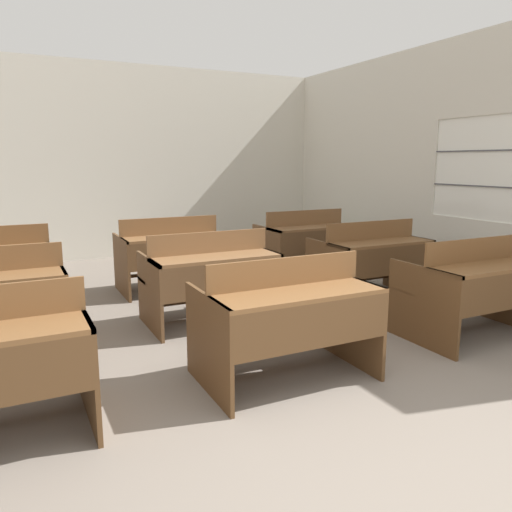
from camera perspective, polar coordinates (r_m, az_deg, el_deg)
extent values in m
plane|color=#70665B|center=(2.73, 20.08, -24.00)|extent=(30.00, 30.00, 0.00)
cube|color=beige|center=(8.29, -14.89, 10.28)|extent=(6.76, 0.06, 3.02)
cube|color=beige|center=(7.04, 19.78, 1.08)|extent=(0.06, 6.59, 0.84)
cube|color=beige|center=(7.03, 20.93, 18.32)|extent=(0.06, 6.59, 0.97)
cube|color=beige|center=(8.20, 11.68, 9.97)|extent=(0.06, 3.24, 1.21)
cube|color=white|center=(6.53, 24.42, 9.10)|extent=(0.02, 1.40, 1.21)
cube|color=#4C4C51|center=(6.53, 24.18, 7.30)|extent=(0.02, 1.40, 0.02)
cube|color=#4C4C51|center=(6.52, 24.46, 10.91)|extent=(0.02, 1.40, 0.02)
cube|color=#54371F|center=(3.22, -18.81, -11.53)|extent=(0.03, 0.80, 0.68)
cube|color=#54371E|center=(3.36, -5.52, -10.02)|extent=(0.03, 0.80, 0.68)
cube|color=#54371E|center=(3.90, 10.70, -7.20)|extent=(0.03, 0.80, 0.68)
cube|color=brown|center=(3.33, 5.02, -4.35)|extent=(1.19, 0.39, 0.03)
cube|color=#54371E|center=(3.23, 6.70, -7.97)|extent=(1.13, 0.02, 0.30)
cube|color=brown|center=(3.46, 3.45, -1.80)|extent=(1.19, 0.02, 0.20)
cube|color=brown|center=(3.77, 1.38, -6.38)|extent=(1.19, 0.30, 0.03)
cube|color=#54371E|center=(3.86, 1.36, -10.15)|extent=(1.13, 0.04, 0.04)
cube|color=#52351C|center=(4.40, 18.42, -5.49)|extent=(0.03, 0.80, 0.68)
cube|color=brown|center=(4.62, 25.54, -1.10)|extent=(1.19, 0.39, 0.03)
cube|color=#52351C|center=(4.55, 27.20, -3.58)|extent=(1.13, 0.02, 0.30)
cube|color=brown|center=(4.71, 23.89, 0.68)|extent=(1.19, 0.02, 0.20)
cube|color=brown|center=(4.95, 21.24, -2.96)|extent=(1.19, 0.30, 0.03)
cube|color=#52351C|center=(5.02, 21.04, -5.90)|extent=(1.13, 0.04, 0.04)
cube|color=brown|center=(4.53, -21.08, -5.20)|extent=(0.03, 0.80, 0.68)
cube|color=brown|center=(4.65, -12.05, -4.29)|extent=(0.03, 0.80, 0.68)
cube|color=brown|center=(5.05, 0.77, -2.85)|extent=(0.03, 0.80, 0.68)
cube|color=brown|center=(4.57, -4.52, -0.19)|extent=(1.19, 0.39, 0.03)
cube|color=brown|center=(4.43, -3.59, -2.72)|extent=(1.13, 0.02, 0.30)
cube|color=brown|center=(4.72, -5.39, 1.56)|extent=(1.19, 0.02, 0.20)
cube|color=brown|center=(5.03, -6.40, -2.08)|extent=(1.19, 0.30, 0.03)
cube|color=brown|center=(5.09, -6.34, -4.99)|extent=(1.13, 0.04, 0.04)
cube|color=brown|center=(5.43, 7.98, -2.00)|extent=(0.03, 0.80, 0.68)
cube|color=brown|center=(6.14, 16.93, -0.86)|extent=(0.03, 0.80, 0.68)
cube|color=brown|center=(5.56, 14.18, 1.48)|extent=(1.19, 0.39, 0.03)
cube|color=brown|center=(5.45, 15.36, -0.55)|extent=(1.13, 0.02, 0.30)
cube|color=brown|center=(5.68, 13.02, 2.90)|extent=(1.19, 0.02, 0.20)
cube|color=brown|center=(5.94, 11.27, -0.23)|extent=(1.19, 0.30, 0.03)
cube|color=brown|center=(6.00, 11.18, -2.72)|extent=(1.13, 0.04, 0.04)
cube|color=#54371E|center=(5.87, -22.46, -1.74)|extent=(0.03, 0.80, 0.68)
cube|color=brown|center=(5.96, -15.11, -1.12)|extent=(0.03, 0.80, 0.68)
cube|color=brown|center=(6.28, -4.72, -0.18)|extent=(0.03, 0.80, 0.68)
cube|color=brown|center=(5.85, -9.30, 2.12)|extent=(1.19, 0.39, 0.03)
cube|color=brown|center=(5.70, -8.70, 0.21)|extent=(1.13, 0.02, 0.30)
cube|color=brown|center=(6.01, -9.87, 3.43)|extent=(1.19, 0.02, 0.20)
cube|color=brown|center=(6.31, -10.45, 0.45)|extent=(1.19, 0.30, 0.03)
cube|color=brown|center=(6.37, -10.37, -1.90)|extent=(1.13, 0.04, 0.04)
cube|color=brown|center=(6.60, 1.21, 0.38)|extent=(0.03, 0.80, 0.68)
cube|color=brown|center=(7.20, 9.39, 1.12)|extent=(0.03, 0.80, 0.68)
cube|color=brown|center=(6.66, 6.45, 3.24)|extent=(1.19, 0.39, 0.03)
cube|color=brown|center=(6.53, 7.30, 1.59)|extent=(1.13, 0.02, 0.30)
cube|color=brown|center=(6.80, 5.62, 4.38)|extent=(1.19, 0.02, 0.20)
cube|color=brown|center=(7.07, 4.44, 1.70)|extent=(1.19, 0.30, 0.03)
cube|color=brown|center=(7.12, 4.40, -0.41)|extent=(1.13, 0.04, 0.04)
cylinder|color=#1E6B33|center=(8.18, 9.14, 0.87)|extent=(0.31, 0.31, 0.28)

